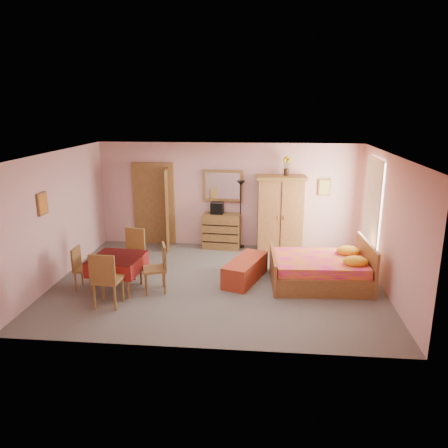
# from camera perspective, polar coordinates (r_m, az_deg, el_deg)

# --- Properties ---
(floor) EXTENTS (6.50, 6.50, 0.00)m
(floor) POSITION_cam_1_polar(r_m,az_deg,el_deg) (8.93, -0.83, -7.63)
(floor) COLOR slate
(floor) RESTS_ON ground
(ceiling) EXTENTS (6.50, 6.50, 0.00)m
(ceiling) POSITION_cam_1_polar(r_m,az_deg,el_deg) (8.28, -0.90, 9.20)
(ceiling) COLOR brown
(ceiling) RESTS_ON wall_back
(wall_back) EXTENTS (6.50, 0.10, 2.60)m
(wall_back) POSITION_cam_1_polar(r_m,az_deg,el_deg) (10.94, 0.58, 3.78)
(wall_back) COLOR #E1A4A3
(wall_back) RESTS_ON floor
(wall_front) EXTENTS (6.50, 0.10, 2.60)m
(wall_front) POSITION_cam_1_polar(r_m,az_deg,el_deg) (6.15, -3.43, -5.44)
(wall_front) COLOR #E1A4A3
(wall_front) RESTS_ON floor
(wall_left) EXTENTS (0.10, 5.00, 2.60)m
(wall_left) POSITION_cam_1_polar(r_m,az_deg,el_deg) (9.43, -20.89, 0.91)
(wall_left) COLOR #E1A4A3
(wall_left) RESTS_ON floor
(wall_right) EXTENTS (0.10, 5.00, 2.60)m
(wall_right) POSITION_cam_1_polar(r_m,az_deg,el_deg) (8.78, 20.72, -0.08)
(wall_right) COLOR #E1A4A3
(wall_right) RESTS_ON floor
(doorway) EXTENTS (1.06, 0.12, 2.15)m
(doorway) POSITION_cam_1_polar(r_m,az_deg,el_deg) (11.29, -9.10, 2.52)
(doorway) COLOR #9E6B35
(doorway) RESTS_ON floor
(window) EXTENTS (0.08, 1.40, 1.95)m
(window) POSITION_cam_1_polar(r_m,az_deg,el_deg) (9.87, 18.83, 2.59)
(window) COLOR white
(window) RESTS_ON wall_right
(picture_left) EXTENTS (0.04, 0.32, 0.42)m
(picture_left) POSITION_cam_1_polar(r_m,az_deg,el_deg) (8.82, -22.64, 2.46)
(picture_left) COLOR orange
(picture_left) RESTS_ON wall_left
(picture_back) EXTENTS (0.30, 0.04, 0.40)m
(picture_back) POSITION_cam_1_polar(r_m,az_deg,el_deg) (10.92, 12.99, 4.71)
(picture_back) COLOR #D8BF59
(picture_back) RESTS_ON wall_back
(chest_of_drawers) EXTENTS (0.95, 0.53, 0.87)m
(chest_of_drawers) POSITION_cam_1_polar(r_m,az_deg,el_deg) (10.90, -0.30, -0.94)
(chest_of_drawers) COLOR olive
(chest_of_drawers) RESTS_ON floor
(wall_mirror) EXTENTS (0.99, 0.09, 0.78)m
(wall_mirror) POSITION_cam_1_polar(r_m,az_deg,el_deg) (10.85, -0.20, 5.03)
(wall_mirror) COLOR white
(wall_mirror) RESTS_ON wall_back
(stereo) EXTENTS (0.32, 0.24, 0.29)m
(stereo) POSITION_cam_1_polar(r_m,az_deg,el_deg) (10.82, -0.91, 2.09)
(stereo) COLOR black
(stereo) RESTS_ON chest_of_drawers
(floor_lamp) EXTENTS (0.27, 0.27, 1.69)m
(floor_lamp) POSITION_cam_1_polar(r_m,az_deg,el_deg) (10.87, 2.17, 1.25)
(floor_lamp) COLOR black
(floor_lamp) RESTS_ON floor
(wardrobe) EXTENTS (1.21, 0.67, 1.86)m
(wardrobe) POSITION_cam_1_polar(r_m,az_deg,el_deg) (10.68, 7.33, 1.33)
(wardrobe) COLOR #B0703B
(wardrobe) RESTS_ON floor
(sunflower_vase) EXTENTS (0.18, 0.18, 0.45)m
(sunflower_vase) POSITION_cam_1_polar(r_m,az_deg,el_deg) (10.56, 8.17, 7.51)
(sunflower_vase) COLOR yellow
(sunflower_vase) RESTS_ON wardrobe
(bed) EXTENTS (2.00, 1.61, 0.89)m
(bed) POSITION_cam_1_polar(r_m,az_deg,el_deg) (8.92, 12.35, -4.95)
(bed) COLOR #E81685
(bed) RESTS_ON floor
(bench) EXTENTS (0.92, 1.43, 0.45)m
(bench) POSITION_cam_1_polar(r_m,az_deg,el_deg) (8.97, 2.81, -6.01)
(bench) COLOR maroon
(bench) RESTS_ON floor
(dining_table) EXTENTS (1.01, 1.01, 0.68)m
(dining_table) POSITION_cam_1_polar(r_m,az_deg,el_deg) (8.72, -13.68, -6.24)
(dining_table) COLOR maroon
(dining_table) RESTS_ON floor
(chair_south) EXTENTS (0.48, 0.48, 1.02)m
(chair_south) POSITION_cam_1_polar(r_m,az_deg,el_deg) (8.04, -14.94, -6.91)
(chair_south) COLOR olive
(chair_south) RESTS_ON floor
(chair_north) EXTENTS (0.54, 0.54, 0.99)m
(chair_north) POSITION_cam_1_polar(r_m,az_deg,el_deg) (9.30, -12.07, -3.78)
(chair_north) COLOR olive
(chair_north) RESTS_ON floor
(chair_west) EXTENTS (0.39, 0.39, 0.85)m
(chair_west) POSITION_cam_1_polar(r_m,az_deg,el_deg) (8.89, -17.61, -5.57)
(chair_west) COLOR #A06B36
(chair_west) RESTS_ON floor
(chair_east) EXTENTS (0.53, 0.53, 0.93)m
(chair_east) POSITION_cam_1_polar(r_m,az_deg,el_deg) (8.46, -9.05, -5.77)
(chair_east) COLOR olive
(chair_east) RESTS_ON floor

